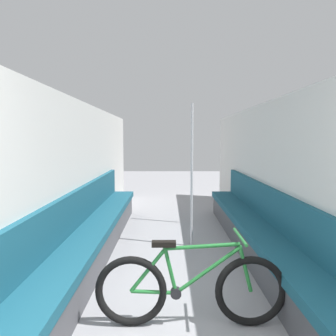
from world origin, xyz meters
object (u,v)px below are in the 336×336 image
Objects in this scene: bench_seat_row_left at (92,236)px; bench_seat_row_right at (260,236)px; bicycle at (191,289)px; grab_pole_near at (192,169)px; grab_pole_far at (192,178)px.

bench_seat_row_left is 1.00× the size of bench_seat_row_right.
bench_seat_row_right is 3.36× the size of bicycle.
grab_pole_near reaches higher than bicycle.
grab_pole_far is (-0.09, -1.29, 0.00)m from grab_pole_near.
bench_seat_row_left and bench_seat_row_right have the same top height.
bicycle is at bearing -52.65° from bench_seat_row_left.
bench_seat_row_left is at bearing -128.39° from grab_pole_near.
grab_pole_far reaches higher than bicycle.
bench_seat_row_left is 2.59× the size of grab_pole_far.
grab_pole_far reaches higher than bench_seat_row_left.
grab_pole_near is at bearing 85.97° from grab_pole_far.
grab_pole_near is 1.00× the size of grab_pole_far.
bench_seat_row_right is at bearing -67.16° from grab_pole_near.
bench_seat_row_left is 2.59× the size of grab_pole_near.
bench_seat_row_left is at bearing 139.43° from bicycle.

